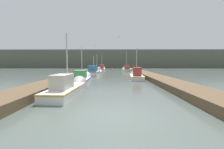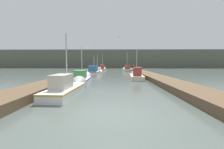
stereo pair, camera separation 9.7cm
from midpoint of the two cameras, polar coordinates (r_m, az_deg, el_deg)
The scene contains 16 objects.
ground_plane at distance 6.32m, azimuth -0.60°, elevation -15.08°, with size 200.00×200.00×0.00m.
dock_left at distance 22.68m, azimuth -12.89°, elevation -0.16°, with size 2.30×40.00×0.50m.
dock_right at distance 22.60m, azimuth 13.93°, elevation -0.20°, with size 2.30×40.00×0.50m.
distant_shore_ridge at distance 62.78m, azimuth 0.77°, elevation 5.86°, with size 120.00×16.00×6.74m.
fishing_boat_0 at distance 10.69m, azimuth -16.05°, elevation -4.74°, with size 1.70×5.60×4.45m.
fishing_boat_1 at distance 16.00m, azimuth -10.94°, elevation -1.54°, with size 1.73×5.80×4.07m.
fishing_boat_2 at distance 19.73m, azimuth 9.39°, elevation -0.32°, with size 1.95×5.86×4.36m.
fishing_boat_3 at distance 24.31m, azimuth -6.72°, elevation 0.91°, with size 1.79×4.84×3.58m.
fishing_boat_4 at distance 29.89m, azimuth -5.46°, elevation 1.30°, with size 2.17×6.10×4.23m.
fishing_boat_5 at distance 34.53m, azimuth 5.74°, elevation 1.92°, with size 1.91×4.92×5.06m.
fishing_boat_6 at distance 38.80m, azimuth -3.57°, elevation 2.21°, with size 1.64×5.95×4.73m.
mooring_piling_0 at distance 31.58m, azimuth 8.38°, elevation 2.10°, with size 0.33×0.33×1.42m.
mooring_piling_1 at distance 34.75m, azimuth -6.21°, elevation 2.02°, with size 0.34×0.34×1.01m.
channel_buoy at distance 47.88m, azimuth 0.33°, elevation 2.35°, with size 0.50×0.50×1.00m.
seagull_lead at distance 19.82m, azimuth -5.60°, elevation 10.91°, with size 0.56×0.30×0.12m.
seagull_1 at distance 19.56m, azimuth 2.64°, elevation 14.04°, with size 0.42×0.51×0.12m.
Camera 2 is at (0.21, -5.94, 2.14)m, focal length 24.00 mm.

